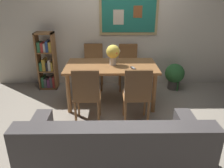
# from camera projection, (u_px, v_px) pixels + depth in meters

# --- Properties ---
(ground_plane) EXTENTS (12.00, 12.00, 0.00)m
(ground_plane) POSITION_uv_depth(u_px,v_px,m) (119.00, 116.00, 3.71)
(ground_plane) COLOR gray
(wall_back_with_painting) EXTENTS (5.20, 0.14, 2.60)m
(wall_back_with_painting) POSITION_uv_depth(u_px,v_px,m) (117.00, 23.00, 4.59)
(wall_back_with_painting) COLOR beige
(wall_back_with_painting) RESTS_ON ground_plane
(dining_table) EXTENTS (1.57, 0.87, 0.72)m
(dining_table) POSITION_uv_depth(u_px,v_px,m) (111.00, 70.00, 3.91)
(dining_table) COLOR brown
(dining_table) RESTS_ON ground_plane
(dining_chair_far_right) EXTENTS (0.40, 0.41, 0.91)m
(dining_chair_far_right) POSITION_uv_depth(u_px,v_px,m) (128.00, 63.00, 4.62)
(dining_chair_far_right) COLOR brown
(dining_chair_far_right) RESTS_ON ground_plane
(dining_chair_near_right) EXTENTS (0.40, 0.41, 0.91)m
(dining_chair_near_right) POSITION_uv_depth(u_px,v_px,m) (137.00, 92.00, 3.29)
(dining_chair_near_right) COLOR brown
(dining_chair_near_right) RESTS_ON ground_plane
(dining_chair_near_left) EXTENTS (0.40, 0.41, 0.91)m
(dining_chair_near_left) POSITION_uv_depth(u_px,v_px,m) (87.00, 92.00, 3.28)
(dining_chair_near_left) COLOR brown
(dining_chair_near_left) RESTS_ON ground_plane
(dining_chair_far_left) EXTENTS (0.40, 0.41, 0.91)m
(dining_chair_far_left) POSITION_uv_depth(u_px,v_px,m) (93.00, 63.00, 4.64)
(dining_chair_far_left) COLOR brown
(dining_chair_far_left) RESTS_ON ground_plane
(leather_couch) EXTENTS (1.80, 0.84, 0.84)m
(leather_couch) POSITION_uv_depth(u_px,v_px,m) (114.00, 156.00, 2.34)
(leather_couch) COLOR #514C4C
(leather_couch) RESTS_ON ground_plane
(bookshelf) EXTENTS (0.36, 0.28, 1.17)m
(bookshelf) POSITION_uv_depth(u_px,v_px,m) (47.00, 63.00, 4.60)
(bookshelf) COLOR brown
(bookshelf) RESTS_ON ground_plane
(potted_ivy) EXTENTS (0.40, 0.40, 0.61)m
(potted_ivy) POSITION_uv_depth(u_px,v_px,m) (175.00, 75.00, 4.63)
(potted_ivy) COLOR #4C4742
(potted_ivy) RESTS_ON ground_plane
(flower_vase) EXTENTS (0.24, 0.23, 0.35)m
(flower_vase) POSITION_uv_depth(u_px,v_px,m) (113.00, 53.00, 3.81)
(flower_vase) COLOR beige
(flower_vase) RESTS_ON dining_table
(tv_remote) EXTENTS (0.09, 0.16, 0.02)m
(tv_remote) POSITION_uv_depth(u_px,v_px,m) (133.00, 68.00, 3.68)
(tv_remote) COLOR black
(tv_remote) RESTS_ON dining_table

